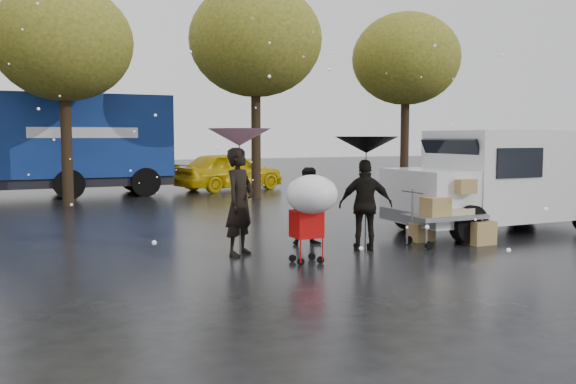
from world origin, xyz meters
name	(u,v)px	position (x,y,z in m)	size (l,w,h in m)	color
ground	(333,257)	(0.00, 0.00, 0.00)	(90.00, 90.00, 0.00)	black
person_pink	(240,202)	(-1.40, 0.84, 0.94)	(0.69, 0.45, 1.88)	black
person_middle	(311,206)	(0.19, 1.25, 0.74)	(0.72, 0.56, 1.49)	black
person_black	(366,205)	(0.85, 0.34, 0.83)	(0.97, 0.41, 1.66)	black
umbrella_pink	(239,137)	(-1.40, 0.84, 2.06)	(1.09, 1.09, 2.21)	#4C4C4C
umbrella_black	(366,145)	(0.85, 0.34, 1.92)	(1.15, 1.15, 2.08)	#4C4C4C
vendor_cart	(448,207)	(2.61, 0.19, 0.73)	(1.52, 0.80, 1.27)	slate
shopping_cart	(311,199)	(-0.63, -0.38, 1.06)	(0.84, 0.84, 1.46)	#BF0B0A
white_van	(505,178)	(4.83, 1.02, 1.16)	(4.91, 2.18, 2.20)	silver
blue_truck	(55,146)	(-3.63, 13.23, 1.76)	(8.30, 2.60, 3.50)	navy
box_ground_near	(480,233)	(3.18, -0.05, 0.23)	(0.50, 0.40, 0.45)	olive
box_ground_far	(421,232)	(2.37, 0.72, 0.18)	(0.46, 0.36, 0.36)	olive
yellow_taxi	(229,171)	(2.67, 13.30, 0.74)	(1.75, 4.36, 1.48)	#DEB90B
tree_row	(167,41)	(-0.47, 10.00, 5.02)	(21.60, 4.40, 7.12)	black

